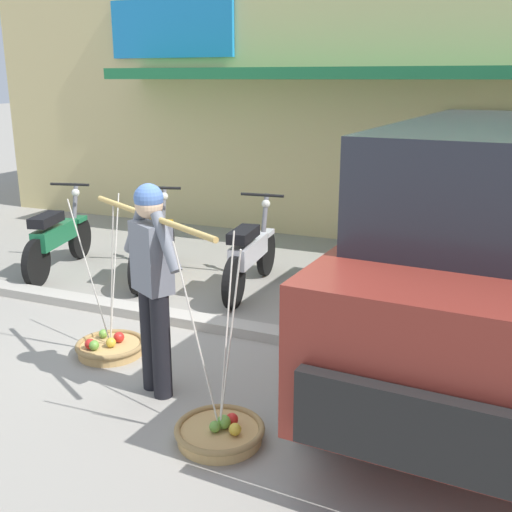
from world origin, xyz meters
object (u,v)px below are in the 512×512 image
fruit_basket_right_side (110,346)px  parked_truck (503,242)px  motorcycle_third_in_row (250,254)px  fruit_basket_left_side (220,431)px  motorcycle_nearest_shop (57,238)px  motorcycle_second_in_row (152,243)px  fruit_vendor (152,276)px

fruit_basket_right_side → parked_truck: (3.22, 1.10, 1.05)m
fruit_basket_right_side → motorcycle_third_in_row: (0.48, 2.10, 0.38)m
fruit_basket_right_side → parked_truck: bearing=18.9°
fruit_basket_right_side → parked_truck: parked_truck is taller
fruit_basket_left_side → parked_truck: bearing=49.8°
fruit_basket_left_side → parked_truck: parked_truck is taller
fruit_basket_left_side → motorcycle_third_in_row: (-1.07, 2.97, 0.38)m
fruit_basket_right_side → motorcycle_third_in_row: fruit_basket_right_side is taller
motorcycle_nearest_shop → motorcycle_second_in_row: (1.27, 0.25, 0.00)m
fruit_vendor → motorcycle_nearest_shop: (-2.89, 2.25, -0.53)m
motorcycle_second_in_row → motorcycle_third_in_row: same height
fruit_vendor → motorcycle_second_in_row: (-1.61, 2.50, -0.53)m
fruit_vendor → fruit_basket_right_side: (-0.78, 0.43, -0.90)m
motorcycle_nearest_shop → motorcycle_second_in_row: same height
parked_truck → motorcycle_nearest_shop: bearing=172.3°
parked_truck → fruit_vendor: bearing=-147.9°
motorcycle_second_in_row → parked_truck: (4.05, -0.97, 0.68)m
fruit_vendor → motorcycle_second_in_row: fruit_vendor is taller
fruit_basket_right_side → motorcycle_second_in_row: 2.26m
motorcycle_third_in_row → motorcycle_second_in_row: bearing=-178.4°
fruit_basket_left_side → parked_truck: size_ratio=0.30×
fruit_vendor → fruit_basket_right_side: 1.27m
parked_truck → fruit_basket_left_side: bearing=-130.2°
motorcycle_second_in_row → motorcycle_nearest_shop: bearing=-169.0°
fruit_basket_left_side → motorcycle_nearest_shop: bearing=143.8°
fruit_basket_right_side → parked_truck: 3.56m
fruit_vendor → parked_truck: parked_truck is taller
fruit_vendor → motorcycle_second_in_row: bearing=122.9°
motorcycle_nearest_shop → fruit_vendor: bearing=-37.9°
fruit_basket_left_side → motorcycle_second_in_row: size_ratio=0.82×
fruit_vendor → fruit_basket_left_side: (0.78, -0.44, -0.90)m
motorcycle_nearest_shop → parked_truck: 5.42m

